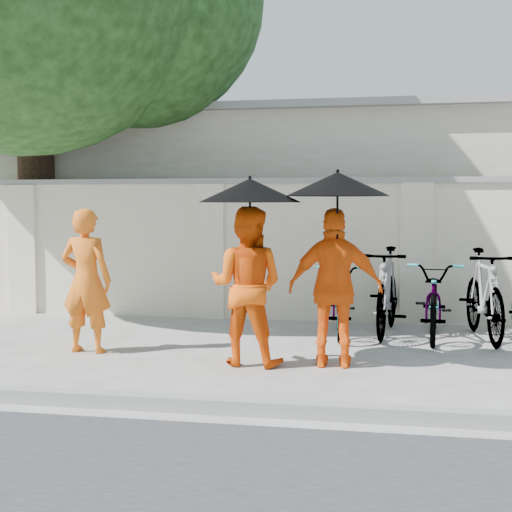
# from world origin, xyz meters

# --- Properties ---
(ground) EXTENTS (80.00, 80.00, 0.00)m
(ground) POSITION_xyz_m (0.00, 0.00, 0.00)
(ground) COLOR #B2B2B2
(kerb) EXTENTS (40.00, 0.16, 0.12)m
(kerb) POSITION_xyz_m (0.00, -1.70, 0.06)
(kerb) COLOR gray
(kerb) RESTS_ON ground
(compound_wall) EXTENTS (20.00, 0.30, 2.00)m
(compound_wall) POSITION_xyz_m (1.00, 3.20, 1.00)
(compound_wall) COLOR #F1E2BF
(compound_wall) RESTS_ON ground
(building_behind) EXTENTS (14.00, 6.00, 3.20)m
(building_behind) POSITION_xyz_m (2.00, 7.00, 1.60)
(building_behind) COLOR silver
(building_behind) RESTS_ON ground
(monk_left) EXTENTS (0.62, 0.43, 1.65)m
(monk_left) POSITION_xyz_m (-1.77, 0.37, 0.82)
(monk_left) COLOR orange
(monk_left) RESTS_ON ground
(monk_center) EXTENTS (0.88, 0.72, 1.67)m
(monk_center) POSITION_xyz_m (0.15, 0.09, 0.83)
(monk_center) COLOR #F4570B
(monk_center) RESTS_ON ground
(parasol_center) EXTENTS (1.07, 1.07, 1.01)m
(parasol_center) POSITION_xyz_m (0.20, 0.01, 1.83)
(parasol_center) COLOR black
(parasol_center) RESTS_ON ground
(monk_right) EXTENTS (0.98, 0.44, 1.65)m
(monk_right) POSITION_xyz_m (1.07, 0.14, 0.83)
(monk_right) COLOR #FF610F
(monk_right) RESTS_ON ground
(parasol_right) EXTENTS (1.06, 1.06, 1.08)m
(parasol_right) POSITION_xyz_m (1.09, 0.06, 1.89)
(parasol_right) COLOR black
(parasol_right) RESTS_ON ground
(bike_0) EXTENTS (0.77, 1.84, 0.94)m
(bike_0) POSITION_xyz_m (1.01, 2.02, 0.47)
(bike_0) COLOR #B1B1B1
(bike_0) RESTS_ON ground
(bike_1) EXTENTS (0.75, 1.95, 1.14)m
(bike_1) POSITION_xyz_m (1.60, 2.10, 0.57)
(bike_1) COLOR #B1B1B1
(bike_1) RESTS_ON ground
(bike_2) EXTENTS (0.78, 1.93, 0.99)m
(bike_2) POSITION_xyz_m (2.20, 1.95, 0.50)
(bike_2) COLOR #B1B1B1
(bike_2) RESTS_ON ground
(bike_3) EXTENTS (0.73, 1.95, 1.14)m
(bike_3) POSITION_xyz_m (2.79, 1.97, 0.57)
(bike_3) COLOR #B1B1B1
(bike_3) RESTS_ON ground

